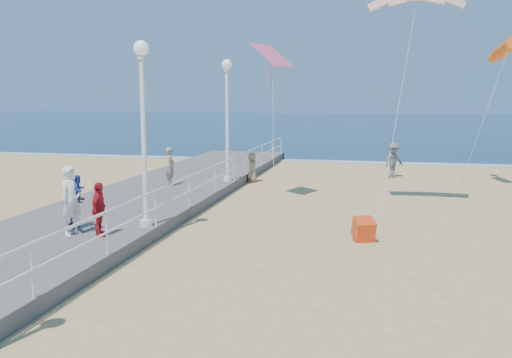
% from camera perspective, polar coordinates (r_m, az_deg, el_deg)
% --- Properties ---
extents(ground, '(160.00, 160.00, 0.00)m').
position_cam_1_polar(ground, '(15.83, 7.34, -7.08)').
color(ground, tan).
rests_on(ground, ground).
extents(ocean, '(160.00, 90.00, 0.05)m').
position_cam_1_polar(ocean, '(80.32, 11.60, 5.33)').
color(ocean, '#0C2749').
rests_on(ocean, ground).
extents(surf_line, '(160.00, 1.20, 0.04)m').
position_cam_1_polar(surf_line, '(35.97, 10.33, 1.66)').
color(surf_line, white).
rests_on(surf_line, ground).
extents(boardwalk, '(5.00, 44.00, 0.40)m').
position_cam_1_polar(boardwalk, '(18.03, -17.21, -4.82)').
color(boardwalk, slate).
rests_on(boardwalk, ground).
extents(railing, '(0.05, 42.00, 0.55)m').
position_cam_1_polar(railing, '(16.74, -10.06, -1.89)').
color(railing, white).
rests_on(railing, boardwalk).
extents(lamp_post_mid, '(0.44, 0.44, 5.32)m').
position_cam_1_polar(lamp_post_mid, '(16.60, -11.24, 6.36)').
color(lamp_post_mid, white).
rests_on(lamp_post_mid, boardwalk).
extents(lamp_post_far, '(0.44, 0.44, 5.32)m').
position_cam_1_polar(lamp_post_far, '(25.10, -2.92, 7.19)').
color(lamp_post_far, white).
rests_on(lamp_post_far, boardwalk).
extents(woman_holding_toddler, '(0.63, 0.80, 1.92)m').
position_cam_1_polar(woman_holding_toddler, '(16.33, -17.96, -2.06)').
color(woman_holding_toddler, white).
rests_on(woman_holding_toddler, boardwalk).
extents(toddler_held, '(0.39, 0.45, 0.79)m').
position_cam_1_polar(toddler_held, '(16.34, -17.29, -1.00)').
color(toddler_held, '#2D3EAC').
rests_on(toddler_held, boardwalk).
extents(spectator_3, '(0.48, 0.91, 1.48)m').
position_cam_1_polar(spectator_3, '(16.02, -15.43, -2.94)').
color(spectator_3, red).
rests_on(spectator_3, boardwalk).
extents(spectator_5, '(0.68, 1.40, 1.45)m').
position_cam_1_polar(spectator_5, '(17.01, -18.05, -2.45)').
color(spectator_5, '#57565B').
rests_on(spectator_5, boardwalk).
extents(spectator_6, '(0.47, 0.64, 1.62)m').
position_cam_1_polar(spectator_6, '(24.28, -8.55, 1.27)').
color(spectator_6, gray).
rests_on(spectator_6, boardwalk).
extents(beach_walker_a, '(1.29, 1.30, 1.80)m').
position_cam_1_polar(beach_walker_a, '(29.75, 13.61, 1.84)').
color(beach_walker_a, '#5C5D61').
rests_on(beach_walker_a, ground).
extents(beach_walker_c, '(0.57, 0.77, 1.46)m').
position_cam_1_polar(beach_walker_c, '(27.46, -0.40, 1.18)').
color(beach_walker_c, gray).
rests_on(beach_walker_c, ground).
extents(box_kite, '(0.77, 0.86, 0.74)m').
position_cam_1_polar(box_kite, '(16.82, 10.71, -5.18)').
color(box_kite, red).
rests_on(box_kite, ground).
extents(kite_windsock, '(1.07, 3.01, 1.15)m').
position_cam_1_polar(kite_windsock, '(27.28, 23.64, 11.82)').
color(kite_windsock, orange).
extents(kite_diamond_pink, '(1.60, 1.77, 0.91)m').
position_cam_1_polar(kite_diamond_pink, '(22.15, 1.63, 12.26)').
color(kite_diamond_pink, '#E0527A').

